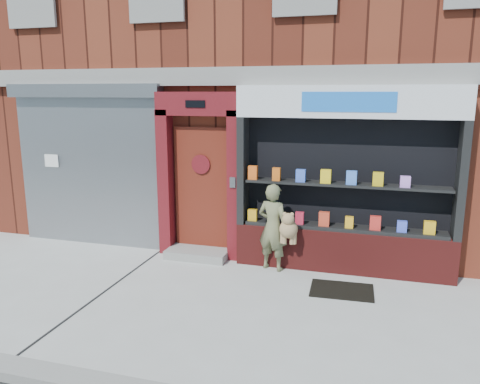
% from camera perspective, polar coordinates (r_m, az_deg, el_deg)
% --- Properties ---
extents(ground, '(80.00, 80.00, 0.00)m').
position_cam_1_polar(ground, '(6.75, -4.38, -13.34)').
color(ground, '#9E9E99').
rests_on(ground, ground).
extents(building, '(12.00, 8.16, 8.00)m').
position_cam_1_polar(building, '(11.94, 5.82, 17.33)').
color(building, '#501D12').
rests_on(building, ground).
extents(shutter_bay, '(3.10, 0.30, 3.04)m').
position_cam_1_polar(shutter_bay, '(9.28, -17.94, 4.23)').
color(shutter_bay, gray).
rests_on(shutter_bay, ground).
extents(red_door_bay, '(1.52, 0.58, 2.90)m').
position_cam_1_polar(red_door_bay, '(8.23, -4.93, 1.99)').
color(red_door_bay, '#560E14').
rests_on(red_door_bay, ground).
extents(pharmacy_bay, '(3.50, 0.41, 3.00)m').
position_cam_1_polar(pharmacy_bay, '(7.68, 12.63, 0.36)').
color(pharmacy_bay, maroon).
rests_on(pharmacy_bay, ground).
extents(woman, '(0.73, 0.52, 1.45)m').
position_cam_1_polar(woman, '(7.68, 4.27, -4.30)').
color(woman, '#6B6D48').
rests_on(woman, ground).
extents(doormat, '(0.94, 0.68, 0.02)m').
position_cam_1_polar(doormat, '(7.25, 12.30, -11.62)').
color(doormat, black).
rests_on(doormat, ground).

